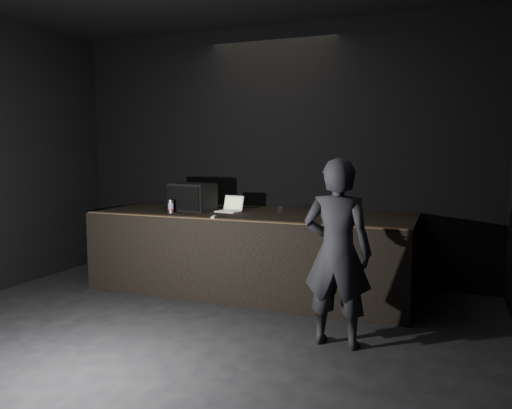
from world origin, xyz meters
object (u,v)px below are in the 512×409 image
object	(u,v)px
stage_monitor	(192,197)
laptop	(231,208)
person	(337,253)
beer_can	(171,206)
stage_riser	(253,251)

from	to	relation	value
stage_monitor	laptop	xyz separation A→B (m)	(0.50, 0.11, -0.13)
stage_monitor	person	xyz separation A→B (m)	(2.21, -1.34, -0.31)
beer_can	stage_monitor	bearing A→B (deg)	62.54
stage_riser	laptop	xyz separation A→B (m)	(-0.31, 0.01, 0.55)
stage_monitor	laptop	world-z (taller)	stage_monitor
person	beer_can	bearing A→B (deg)	-22.28
person	stage_riser	bearing A→B (deg)	-44.24
stage_riser	stage_monitor	size ratio (longest dim) A/B	6.73
beer_can	person	size ratio (longest dim) A/B	0.10
stage_monitor	beer_can	xyz separation A→B (m)	(-0.15, -0.29, -0.10)
stage_monitor	beer_can	distance (m)	0.34
laptop	beer_can	size ratio (longest dim) A/B	2.05
stage_riser	person	size ratio (longest dim) A/B	2.31
stage_monitor	person	bearing A→B (deg)	-22.23
stage_riser	person	distance (m)	2.04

